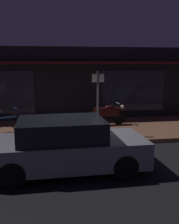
# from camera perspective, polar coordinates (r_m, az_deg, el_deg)

# --- Properties ---
(ground_plane) EXTENTS (60.00, 60.00, 0.00)m
(ground_plane) POSITION_cam_1_polar(r_m,az_deg,el_deg) (8.43, -1.67, -9.41)
(ground_plane) COLOR black
(sidewalk_slab) EXTENTS (18.00, 4.00, 0.15)m
(sidewalk_slab) POSITION_cam_1_polar(r_m,az_deg,el_deg) (11.26, -3.59, -3.93)
(sidewalk_slab) COLOR brown
(sidewalk_slab) RESTS_ON ground_plane
(storefront_building) EXTENTS (18.00, 3.30, 3.60)m
(storefront_building) POSITION_cam_1_polar(r_m,az_deg,el_deg) (14.33, -4.93, 6.13)
(storefront_building) COLOR black
(storefront_building) RESTS_ON ground_plane
(motorcycle) EXTENTS (1.70, 0.55, 0.97)m
(motorcycle) POSITION_cam_1_polar(r_m,az_deg,el_deg) (11.87, 3.77, -0.36)
(motorcycle) COLOR black
(motorcycle) RESTS_ON sidewalk_slab
(bicycle_parked) EXTENTS (1.52, 0.75, 0.91)m
(bicycle_parked) POSITION_cam_1_polar(r_m,az_deg,el_deg) (11.27, -17.33, -2.11)
(bicycle_parked) COLOR black
(bicycle_parked) RESTS_ON sidewalk_slab
(sign_post) EXTENTS (0.44, 0.09, 2.40)m
(sign_post) POSITION_cam_1_polar(r_m,az_deg,el_deg) (10.05, 1.80, 2.69)
(sign_post) COLOR #47474C
(sign_post) RESTS_ON sidewalk_slab
(parked_car_far) EXTENTS (4.14, 1.86, 1.42)m
(parked_car_far) POSITION_cam_1_polar(r_m,az_deg,el_deg) (7.16, -5.08, -7.11)
(parked_car_far) COLOR black
(parked_car_far) RESTS_ON ground_plane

